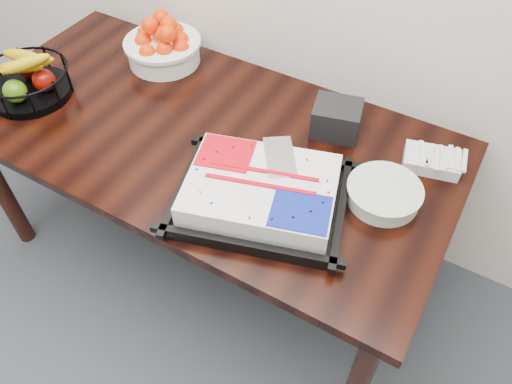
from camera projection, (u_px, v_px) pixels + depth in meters
The scene contains 7 objects.
table at pixel (202, 149), 1.83m from camera, with size 1.80×0.90×0.75m.
cake_tray at pixel (261, 193), 1.51m from camera, with size 0.60×0.53×0.10m.
tangerine_bowl at pixel (162, 43), 1.99m from camera, with size 0.31×0.31×0.19m.
fruit_basket at pixel (26, 79), 1.85m from camera, with size 0.32×0.32×0.17m.
plate_stack at pixel (384, 194), 1.53m from camera, with size 0.23×0.23×0.06m.
fork_bag at pixel (432, 160), 1.63m from camera, with size 0.20×0.16×0.05m.
napkin_box at pixel (337, 119), 1.72m from camera, with size 0.16×0.14×0.11m, color black.
Camera 1 is at (0.84, 0.95, 1.93)m, focal length 35.00 mm.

